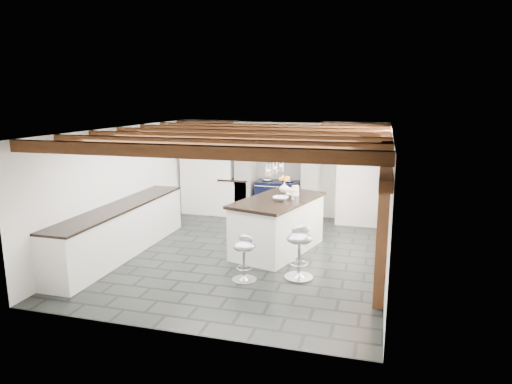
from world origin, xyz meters
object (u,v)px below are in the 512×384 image
(kitchen_island, at_px, (278,224))
(bar_stool_near, at_px, (299,246))
(range_cooker, at_px, (278,199))
(bar_stool_far, at_px, (244,253))

(kitchen_island, relative_size, bar_stool_near, 2.63)
(range_cooker, distance_m, bar_stool_near, 3.74)
(bar_stool_near, distance_m, bar_stool_far, 0.88)
(bar_stool_near, bearing_deg, range_cooker, 85.75)
(bar_stool_near, bearing_deg, kitchen_island, 94.50)
(bar_stool_near, relative_size, bar_stool_far, 1.17)
(range_cooker, relative_size, kitchen_island, 0.44)
(range_cooker, height_order, kitchen_island, kitchen_island)
(kitchen_island, height_order, bar_stool_near, kitchen_island)
(kitchen_island, bearing_deg, bar_stool_far, -81.04)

